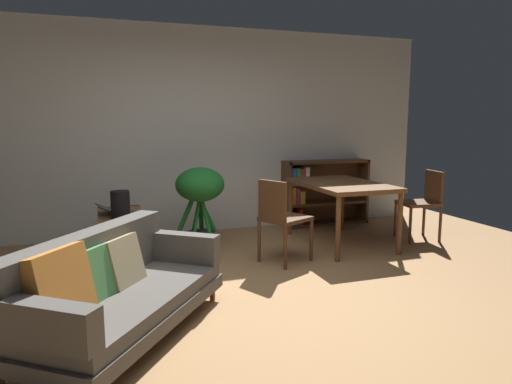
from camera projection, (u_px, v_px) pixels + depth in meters
The scene contains 11 objects.
ground_plane at pixel (256, 304), 3.81m from camera, with size 8.16×8.16×0.00m, color #A87A4C.
back_wall_panel at pixel (189, 131), 6.13m from camera, with size 6.80×0.10×2.70m, color silver.
fabric_couch at pixel (112, 288), 3.20m from camera, with size 1.63×1.81×0.74m.
media_console at pixel (122, 239), 4.90m from camera, with size 0.47×1.09×0.51m.
open_laptop at pixel (118, 211), 4.96m from camera, with size 0.42×0.37×0.10m.
desk_speaker at pixel (120, 205), 4.68m from camera, with size 0.19×0.19×0.28m.
potted_floor_plant at pixel (200, 195), 5.28m from camera, with size 0.56×0.56×0.97m.
dining_table at pixel (341, 189), 5.58m from camera, with size 0.87×1.38×0.75m.
dining_chair_near at pixel (281, 216), 4.84m from camera, with size 0.59×0.56×0.89m.
dining_chair_far at pixel (424, 200), 5.83m from camera, with size 0.49×0.45×0.87m.
bookshelf at pixel (320, 192), 6.69m from camera, with size 1.26×0.30×0.93m.
Camera 1 is at (-1.18, -3.43, 1.49)m, focal length 32.57 mm.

